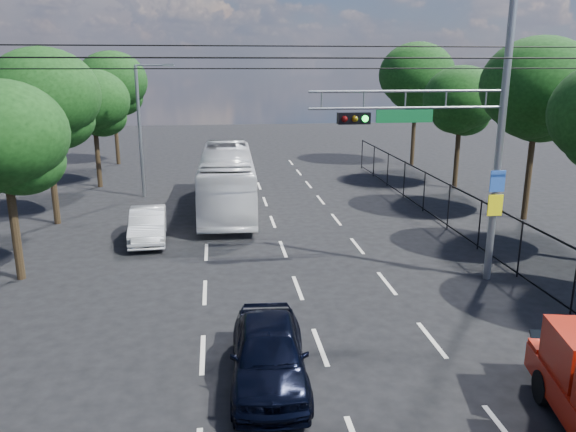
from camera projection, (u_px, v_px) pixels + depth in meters
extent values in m
cube|color=beige|center=(203.00, 354.00, 14.08)|extent=(0.12, 2.00, 0.01)
cube|color=beige|center=(205.00, 292.00, 17.91)|extent=(0.12, 2.00, 0.01)
cube|color=beige|center=(206.00, 252.00, 21.74)|extent=(0.12, 2.00, 0.01)
cube|color=beige|center=(207.00, 224.00, 25.57)|extent=(0.12, 2.00, 0.01)
cube|color=beige|center=(208.00, 203.00, 29.40)|extent=(0.12, 2.00, 0.01)
cube|color=beige|center=(209.00, 187.00, 33.23)|extent=(0.12, 2.00, 0.01)
cube|color=beige|center=(209.00, 175.00, 37.06)|extent=(0.12, 2.00, 0.01)
cube|color=beige|center=(210.00, 164.00, 40.89)|extent=(0.12, 2.00, 0.01)
cube|color=beige|center=(320.00, 347.00, 14.45)|extent=(0.12, 2.00, 0.01)
cube|color=beige|center=(298.00, 288.00, 18.28)|extent=(0.12, 2.00, 0.01)
cube|color=beige|center=(283.00, 249.00, 22.11)|extent=(0.12, 2.00, 0.01)
cube|color=beige|center=(273.00, 222.00, 25.94)|extent=(0.12, 2.00, 0.01)
cube|color=beige|center=(265.00, 201.00, 29.77)|extent=(0.12, 2.00, 0.01)
cube|color=beige|center=(259.00, 186.00, 33.60)|extent=(0.12, 2.00, 0.01)
cube|color=beige|center=(254.00, 173.00, 37.43)|extent=(0.12, 2.00, 0.01)
cube|color=beige|center=(251.00, 163.00, 41.26)|extent=(0.12, 2.00, 0.01)
cube|color=beige|center=(432.00, 340.00, 14.83)|extent=(0.12, 2.00, 0.01)
cube|color=beige|center=(387.00, 283.00, 18.65)|extent=(0.12, 2.00, 0.01)
cube|color=beige|center=(357.00, 246.00, 22.48)|extent=(0.12, 2.00, 0.01)
cube|color=beige|center=(336.00, 219.00, 26.31)|extent=(0.12, 2.00, 0.01)
cube|color=beige|center=(321.00, 200.00, 30.14)|extent=(0.12, 2.00, 0.01)
cube|color=beige|center=(308.00, 185.00, 33.97)|extent=(0.12, 2.00, 0.01)
cube|color=beige|center=(299.00, 172.00, 37.80)|extent=(0.12, 2.00, 0.01)
cube|color=beige|center=(291.00, 162.00, 41.63)|extent=(0.12, 2.00, 0.01)
cylinder|color=slate|center=(500.00, 139.00, 17.85)|extent=(0.24, 0.24, 9.50)
cylinder|color=slate|center=(409.00, 91.00, 17.07)|extent=(6.20, 0.08, 0.08)
cylinder|color=slate|center=(408.00, 108.00, 17.20)|extent=(6.20, 0.08, 0.08)
cube|color=black|center=(354.00, 118.00, 17.07)|extent=(1.00, 0.28, 0.35)
sphere|color=#3F0505|center=(344.00, 119.00, 16.89)|extent=(0.20, 0.20, 0.20)
sphere|color=#4C3805|center=(355.00, 119.00, 16.93)|extent=(0.20, 0.20, 0.20)
sphere|color=#0CE533|center=(365.00, 119.00, 16.97)|extent=(0.20, 0.20, 0.20)
cube|color=#0C5928|center=(404.00, 116.00, 17.26)|extent=(1.80, 0.05, 0.40)
cube|color=blue|center=(498.00, 181.00, 18.06)|extent=(0.50, 0.04, 0.70)
cube|color=#FFF20D|center=(495.00, 205.00, 18.27)|extent=(0.50, 0.04, 0.70)
cylinder|color=slate|center=(486.00, 99.00, 17.45)|extent=(0.05, 0.05, 0.50)
cylinder|color=slate|center=(446.00, 99.00, 17.29)|extent=(0.05, 0.05, 0.50)
cylinder|color=slate|center=(405.00, 100.00, 17.13)|extent=(0.05, 0.05, 0.50)
cylinder|color=slate|center=(364.00, 100.00, 16.97)|extent=(0.05, 0.05, 0.50)
cylinder|color=slate|center=(322.00, 100.00, 16.81)|extent=(0.05, 0.05, 0.50)
cylinder|color=slate|center=(140.00, 133.00, 29.97)|extent=(0.18, 0.18, 7.00)
cylinder|color=slate|center=(151.00, 65.00, 29.16)|extent=(1.60, 0.09, 0.09)
cube|color=slate|center=(169.00, 65.00, 29.27)|extent=(0.60, 0.22, 0.15)
cylinder|color=black|center=(310.00, 58.00, 14.49)|extent=(22.00, 0.04, 0.04)
cylinder|color=black|center=(292.00, 46.00, 17.74)|extent=(22.00, 0.04, 0.04)
cylinder|color=black|center=(286.00, 69.00, 19.36)|extent=(22.00, 0.04, 0.04)
cube|color=black|center=(470.00, 195.00, 22.54)|extent=(0.04, 34.00, 0.06)
cube|color=black|center=(467.00, 238.00, 23.01)|extent=(0.04, 34.00, 0.06)
cylinder|color=black|center=(575.00, 282.00, 16.09)|extent=(0.06, 0.06, 2.00)
cylinder|color=black|center=(520.00, 249.00, 18.96)|extent=(0.06, 0.06, 2.00)
cylinder|color=black|center=(480.00, 225.00, 21.84)|extent=(0.06, 0.06, 2.00)
cylinder|color=black|center=(449.00, 206.00, 24.71)|extent=(0.06, 0.06, 2.00)
cylinder|color=black|center=(424.00, 191.00, 27.58)|extent=(0.06, 0.06, 2.00)
cylinder|color=black|center=(404.00, 179.00, 30.45)|extent=(0.06, 0.06, 2.00)
cylinder|color=black|center=(388.00, 170.00, 33.32)|extent=(0.06, 0.06, 2.00)
cylinder|color=black|center=(374.00, 161.00, 36.20)|extent=(0.06, 0.06, 2.00)
cylinder|color=black|center=(362.00, 154.00, 39.07)|extent=(0.06, 0.06, 2.00)
cylinder|color=black|center=(529.00, 169.00, 25.82)|extent=(0.28, 0.28, 4.76)
ellipsoid|color=black|center=(539.00, 86.00, 24.85)|extent=(5.10, 5.10, 4.33)
ellipsoid|color=black|center=(540.00, 112.00, 25.49)|extent=(3.40, 3.40, 2.72)
ellipsoid|color=black|center=(531.00, 110.00, 24.88)|extent=(3.23, 3.23, 2.58)
cylinder|color=black|center=(457.00, 154.00, 32.57)|extent=(0.28, 0.28, 4.03)
ellipsoid|color=black|center=(461.00, 98.00, 31.74)|extent=(4.32, 4.32, 3.67)
ellipsoid|color=black|center=(464.00, 116.00, 32.34)|extent=(2.88, 2.88, 2.30)
ellipsoid|color=black|center=(456.00, 114.00, 31.73)|extent=(2.74, 2.74, 2.19)
cylinder|color=black|center=(414.00, 131.00, 40.14)|extent=(0.28, 0.28, 4.93)
ellipsoid|color=black|center=(417.00, 75.00, 39.13)|extent=(5.28, 5.28, 4.49)
ellipsoid|color=black|center=(420.00, 93.00, 39.78)|extent=(3.52, 3.52, 2.82)
ellipsoid|color=black|center=(412.00, 90.00, 39.17)|extent=(3.34, 3.34, 2.68)
cylinder|color=black|center=(15.00, 225.00, 18.57)|extent=(0.28, 0.28, 3.81)
ellipsoid|color=black|center=(3.00, 134.00, 17.79)|extent=(4.08, 4.08, 3.47)
ellipsoid|color=black|center=(23.00, 162.00, 18.37)|extent=(2.72, 2.72, 2.18)
cylinder|color=black|center=(53.00, 175.00, 25.11)|extent=(0.28, 0.28, 4.48)
ellipsoid|color=black|center=(44.00, 95.00, 24.19)|extent=(4.80, 4.80, 4.08)
ellipsoid|color=black|center=(58.00, 120.00, 24.82)|extent=(3.20, 3.20, 2.56)
ellipsoid|color=black|center=(36.00, 118.00, 24.20)|extent=(3.04, 3.04, 2.43)
cylinder|color=black|center=(98.00, 154.00, 32.89)|extent=(0.28, 0.28, 3.92)
ellipsoid|color=black|center=(93.00, 101.00, 32.08)|extent=(4.20, 4.20, 3.57)
ellipsoid|color=black|center=(102.00, 117.00, 32.68)|extent=(2.80, 2.80, 2.24)
ellipsoid|color=black|center=(87.00, 116.00, 32.07)|extent=(2.66, 2.66, 2.13)
cylinder|color=black|center=(116.00, 132.00, 40.43)|extent=(0.28, 0.28, 4.59)
ellipsoid|color=black|center=(112.00, 81.00, 39.49)|extent=(4.92, 4.92, 4.18)
ellipsoid|color=black|center=(120.00, 97.00, 40.13)|extent=(3.28, 3.28, 2.62)
ellipsoid|color=black|center=(108.00, 96.00, 39.51)|extent=(3.12, 3.12, 2.49)
cylinder|color=black|center=(544.00, 387.00, 11.99)|extent=(0.41, 0.76, 0.72)
cube|color=maroon|center=(575.00, 357.00, 12.52)|extent=(1.98, 0.95, 0.57)
cube|color=black|center=(571.00, 341.00, 12.73)|extent=(1.80, 0.77, 0.32)
imported|color=black|center=(269.00, 353.00, 12.69)|extent=(1.96, 4.36, 1.45)
imported|color=silver|center=(227.00, 180.00, 27.87)|extent=(2.77, 10.78, 2.99)
imported|color=silver|center=(148.00, 225.00, 23.05)|extent=(1.66, 4.11, 1.33)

